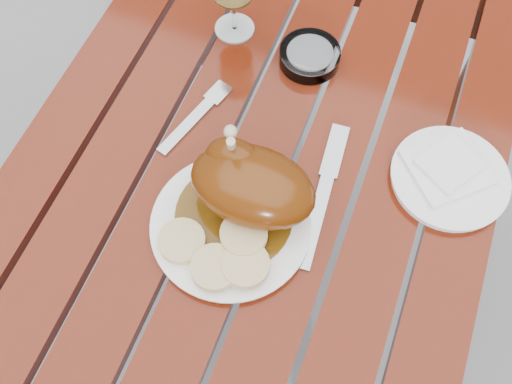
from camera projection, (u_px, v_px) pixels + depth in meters
The scene contains 10 objects.
ground at pixel (255, 294), 1.63m from camera, with size 60.00×60.00×0.00m, color slate.
table at pixel (255, 247), 1.30m from camera, with size 0.80×1.20×0.75m, color maroon.
dinner_plate at pixel (231, 226), 0.90m from camera, with size 0.26×0.26×0.02m, color white.
roast_duck at pixel (249, 183), 0.87m from camera, with size 0.21×0.19×0.14m.
bread_dumplings at pixel (221, 252), 0.86m from camera, with size 0.18×0.14×0.03m.
side_plate at pixel (449, 178), 0.94m from camera, with size 0.20×0.20×0.02m, color white.
napkin at pixel (447, 167), 0.94m from camera, with size 0.12×0.11×0.01m, color white.
ashtray at pixel (310, 56), 1.05m from camera, with size 0.11×0.11×0.03m, color #B2B7BC.
fork at pixel (192, 121), 1.00m from camera, with size 0.02×0.17×0.01m, color gray.
knife at pixel (320, 204), 0.93m from camera, with size 0.02×0.23×0.01m, color gray.
Camera 1 is at (0.17, -0.44, 1.59)m, focal length 40.00 mm.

